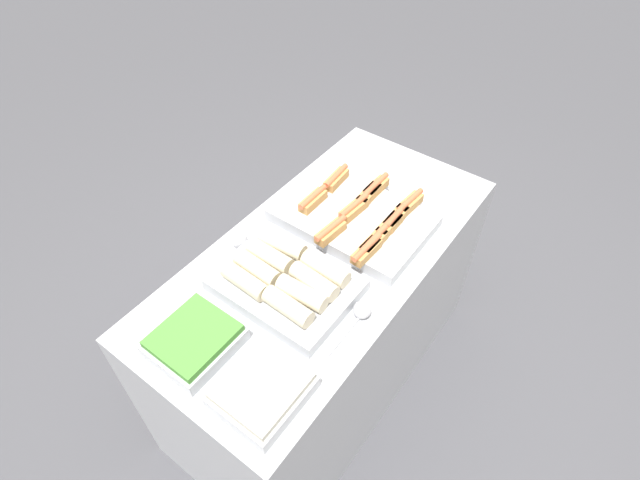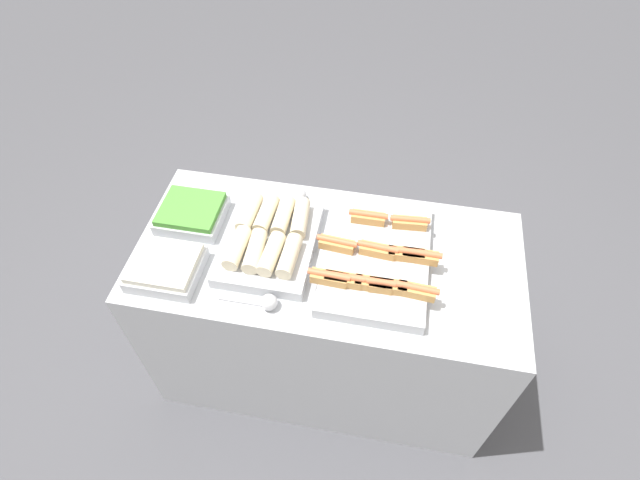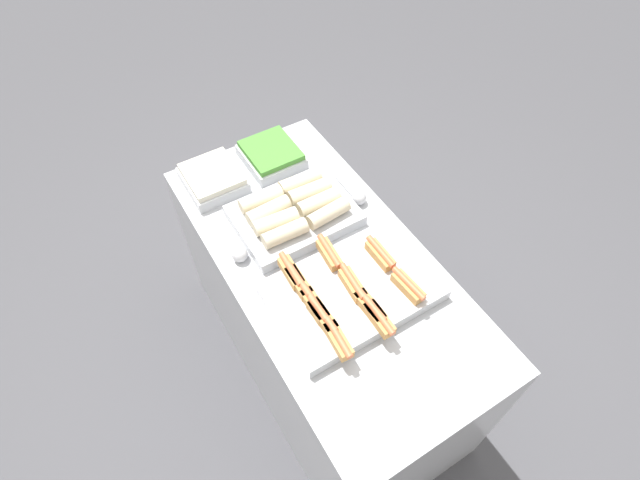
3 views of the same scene
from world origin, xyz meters
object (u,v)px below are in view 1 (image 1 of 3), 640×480
Objects in this scene: serving_spoon_near at (361,312)px; tray_side_back at (195,341)px; tray_side_front at (262,390)px; serving_spoon_far at (238,242)px; tray_hotdogs at (356,216)px; tray_wraps at (286,281)px.

tray_side_back is at bearing 138.99° from serving_spoon_near.
tray_side_front reaches higher than serving_spoon_far.
tray_side_front is at bearing 169.67° from serving_spoon_near.
tray_side_front and tray_side_back have the same top height.
serving_spoon_near and serving_spoon_far have the same top height.
tray_hotdogs is 0.74m from tray_side_back.
tray_side_front is at bearing -150.52° from tray_wraps.
serving_spoon_far is at bearing 79.37° from tray_wraps.
tray_side_back is (-0.74, 0.09, -0.00)m from tray_hotdogs.
serving_spoon_far is at bearing 90.60° from serving_spoon_near.
tray_hotdogs is 0.45m from serving_spoon_far.
tray_side_front is 1.16× the size of serving_spoon_near.
serving_spoon_far is (-0.35, 0.27, -0.01)m from tray_hotdogs.
tray_wraps is at bearing 101.81° from serving_spoon_near.
tray_wraps is at bearing -13.16° from tray_side_back.
tray_side_front is at bearing -130.45° from serving_spoon_far.
serving_spoon_near is (0.05, -0.26, -0.02)m from tray_wraps.
tray_side_back is 0.52m from serving_spoon_near.
serving_spoon_near is (0.39, -0.34, -0.01)m from tray_side_back.
tray_hotdogs is at bearing 35.92° from serving_spoon_near.
serving_spoon_far is (0.38, 0.18, -0.01)m from tray_side_back.
tray_hotdogs reaches higher than serving_spoon_near.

